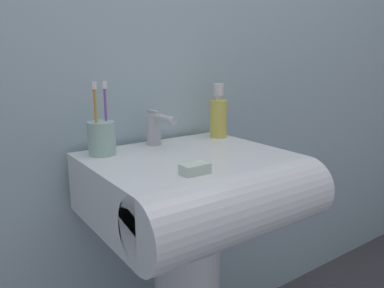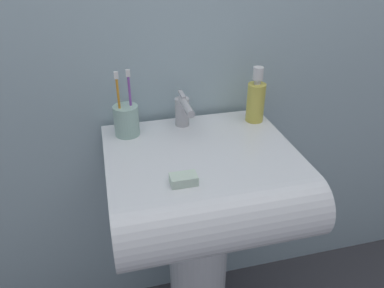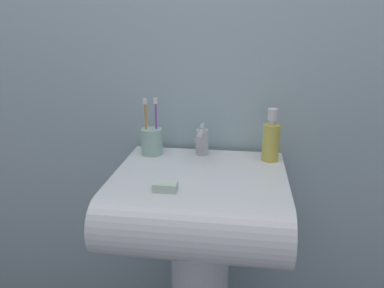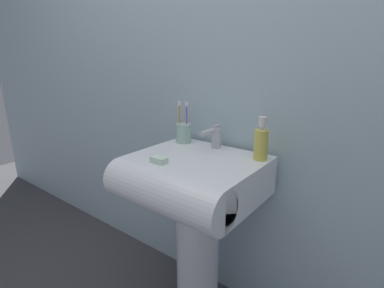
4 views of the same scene
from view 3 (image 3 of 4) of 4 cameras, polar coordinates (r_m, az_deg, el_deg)
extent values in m
cube|color=#9EB7C1|center=(1.33, 2.80, 16.16)|extent=(5.00, 0.05, 2.40)
cube|color=white|center=(1.20, 1.30, -7.81)|extent=(0.53, 0.41, 0.16)
cylinder|color=white|center=(1.02, -0.11, -12.93)|extent=(0.53, 0.16, 0.16)
cylinder|color=#B7B7BC|center=(1.30, 1.55, 0.29)|extent=(0.04, 0.04, 0.09)
cylinder|color=#B7B7BC|center=(1.23, 1.25, 1.41)|extent=(0.02, 0.12, 0.02)
cube|color=#B7B7BC|center=(1.28, 1.57, 2.68)|extent=(0.01, 0.06, 0.01)
cylinder|color=#99BFB2|center=(1.31, -6.13, 0.38)|extent=(0.07, 0.07, 0.09)
cylinder|color=orange|center=(1.29, -7.03, 2.49)|extent=(0.01, 0.01, 0.17)
cube|color=white|center=(1.26, -7.19, 6.50)|extent=(0.01, 0.01, 0.02)
cylinder|color=purple|center=(1.29, -5.46, 2.58)|extent=(0.01, 0.01, 0.16)
cube|color=white|center=(1.27, -5.58, 6.55)|extent=(0.01, 0.01, 0.02)
cylinder|color=gold|center=(1.26, 11.91, 0.22)|extent=(0.06, 0.06, 0.12)
cylinder|color=silver|center=(1.24, 12.12, 3.25)|extent=(0.02, 0.02, 0.01)
cylinder|color=silver|center=(1.24, 12.20, 4.44)|extent=(0.03, 0.03, 0.04)
cube|color=silver|center=(1.04, -4.11, -6.51)|extent=(0.07, 0.04, 0.02)
camera|label=1|loc=(0.75, -59.00, -5.10)|focal=35.00mm
camera|label=2|loc=(0.42, -58.37, 22.46)|focal=35.00mm
camera|label=4|loc=(0.59, 85.62, -2.55)|focal=28.00mm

